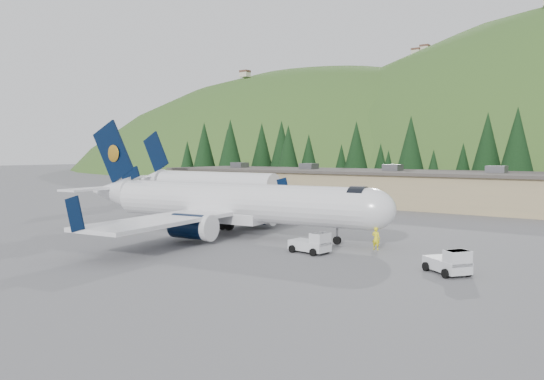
% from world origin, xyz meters
% --- Properties ---
extents(ground, '(600.00, 600.00, 0.00)m').
position_xyz_m(ground, '(0.00, 0.00, 0.00)').
color(ground, '#59595E').
extents(airliner, '(34.48, 32.42, 11.43)m').
position_xyz_m(airliner, '(-1.00, -0.11, 3.05)').
color(airliner, white).
rests_on(airliner, ground).
extents(second_airliner, '(27.50, 11.00, 10.05)m').
position_xyz_m(second_airliner, '(-24.92, 22.00, 3.32)').
color(second_airliner, white).
rests_on(second_airliner, ground).
extents(baggage_tug_a, '(3.37, 2.28, 1.69)m').
position_xyz_m(baggage_tug_a, '(10.63, -3.54, 0.76)').
color(baggage_tug_a, silver).
rests_on(baggage_tug_a, ground).
extents(baggage_tug_b, '(3.52, 3.22, 1.71)m').
position_xyz_m(baggage_tug_b, '(21.62, -4.69, 0.77)').
color(baggage_tug_b, silver).
rests_on(baggage_tug_b, ground).
extents(terminal_building, '(71.00, 17.00, 6.10)m').
position_xyz_m(terminal_building, '(-5.01, 38.00, 2.62)').
color(terminal_building, tan).
rests_on(terminal_building, ground).
extents(ramp_worker, '(0.69, 0.46, 1.87)m').
position_xyz_m(ramp_worker, '(14.05, 0.73, 0.93)').
color(ramp_worker, yellow).
rests_on(ramp_worker, ground).
extents(tree_line, '(111.36, 17.62, 14.53)m').
position_xyz_m(tree_line, '(-10.58, 59.55, 7.77)').
color(tree_line, black).
rests_on(tree_line, ground).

